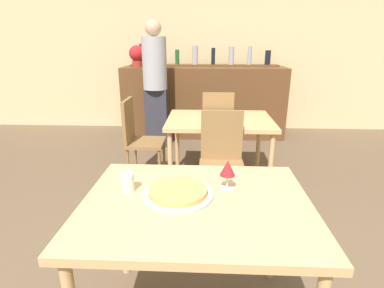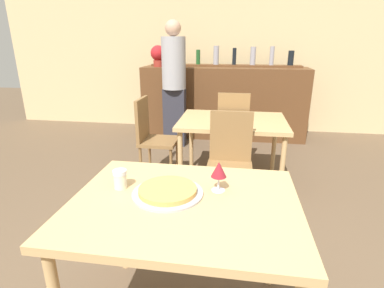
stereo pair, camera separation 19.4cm
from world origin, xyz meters
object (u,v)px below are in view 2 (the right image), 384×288
object	(u,v)px
chair_far_side_front	(230,157)
cheese_shaker	(120,179)
pizza_tray	(168,191)
wine_glass	(219,170)
chair_far_side_back	(233,123)
chair_far_side_left	(152,134)
potted_plant	(158,55)
person_standing	(174,80)

from	to	relation	value
chair_far_side_front	cheese_shaker	xyz separation A→B (m)	(-0.54, -1.16, 0.30)
pizza_tray	wine_glass	distance (m)	0.28
chair_far_side_front	chair_far_side_back	world-z (taller)	same
chair_far_side_left	pizza_tray	bearing A→B (deg)	-161.15
potted_plant	wine_glass	bearing A→B (deg)	-70.58
pizza_tray	chair_far_side_front	bearing A→B (deg)	76.69
pizza_tray	wine_glass	size ratio (longest dim) A/B	2.25
chair_far_side_back	cheese_shaker	distance (m)	2.41
person_standing	chair_far_side_front	bearing A→B (deg)	-63.72
potted_plant	chair_far_side_left	bearing A→B (deg)	-78.51
chair_far_side_front	chair_far_side_left	size ratio (longest dim) A/B	1.00
chair_far_side_front	wine_glass	distance (m)	1.17
chair_far_side_left	person_standing	xyz separation A→B (m)	(0.01, 1.19, 0.45)
cheese_shaker	wine_glass	world-z (taller)	wine_glass
chair_far_side_front	wine_glass	size ratio (longest dim) A/B	5.84
wine_glass	chair_far_side_front	bearing A→B (deg)	88.28
chair_far_side_left	person_standing	bearing A→B (deg)	-0.58
chair_far_side_front	pizza_tray	world-z (taller)	chair_far_side_front
chair_far_side_front	pizza_tray	size ratio (longest dim) A/B	2.60
chair_far_side_back	person_standing	xyz separation A→B (m)	(-0.88, 0.61, 0.45)
pizza_tray	chair_far_side_back	bearing A→B (deg)	83.19
chair_far_side_front	chair_far_side_back	xyz separation A→B (m)	(0.00, 1.17, 0.00)
chair_far_side_back	chair_far_side_left	bearing A→B (deg)	33.36
chair_far_side_left	pizza_tray	distance (m)	1.90
person_standing	potted_plant	world-z (taller)	person_standing
chair_far_side_back	wine_glass	size ratio (longest dim) A/B	5.84
cheese_shaker	potted_plant	xyz separation A→B (m)	(-0.70, 3.47, 0.48)
chair_far_side_front	pizza_tray	xyz separation A→B (m)	(-0.28, -1.19, 0.26)
person_standing	potted_plant	distance (m)	0.72
person_standing	potted_plant	size ratio (longest dim) A/B	5.47
chair_far_side_left	cheese_shaker	bearing A→B (deg)	-168.77
cheese_shaker	person_standing	xyz separation A→B (m)	(-0.33, 2.94, 0.15)
wine_glass	person_standing	bearing A→B (deg)	106.28
chair_far_side_left	cheese_shaker	size ratio (longest dim) A/B	9.27
chair_far_side_left	potted_plant	size ratio (longest dim) A/B	2.83
chair_far_side_left	person_standing	size ratio (longest dim) A/B	0.52
chair_far_side_back	potted_plant	xyz separation A→B (m)	(-1.24, 1.14, 0.78)
pizza_tray	wine_glass	xyz separation A→B (m)	(0.25, 0.08, 0.10)
chair_far_side_left	cheese_shaker	xyz separation A→B (m)	(0.35, -1.75, 0.30)
chair_far_side_left	pizza_tray	size ratio (longest dim) A/B	2.60
chair_far_side_back	wine_glass	world-z (taller)	wine_glass
chair_far_side_left	potted_plant	bearing A→B (deg)	11.49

